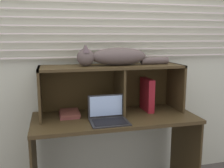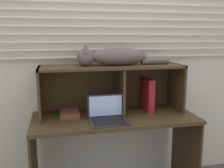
# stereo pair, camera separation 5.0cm
# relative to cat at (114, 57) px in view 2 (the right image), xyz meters

# --- Properties ---
(back_panel_with_blinds) EXTENTS (4.40, 0.08, 2.50)m
(back_panel_with_blinds) POSITION_rel_cat_xyz_m (-0.02, 0.23, -0.03)
(back_panel_with_blinds) COLOR beige
(back_panel_with_blinds) RESTS_ON ground
(desk) EXTENTS (1.42, 0.60, 0.78)m
(desk) POSITION_rel_cat_xyz_m (-0.02, -0.11, -0.67)
(desk) COLOR #3E3019
(desk) RESTS_ON ground
(hutch_shelf_unit) EXTENTS (1.28, 0.36, 0.44)m
(hutch_shelf_unit) POSITION_rel_cat_xyz_m (-0.01, 0.03, -0.21)
(hutch_shelf_unit) COLOR #3E3019
(hutch_shelf_unit) RESTS_ON desk
(cat) EXTENTS (0.84, 0.19, 0.19)m
(cat) POSITION_rel_cat_xyz_m (0.00, 0.00, 0.00)
(cat) COLOR #584B47
(cat) RESTS_ON hutch_shelf_unit
(laptop) EXTENTS (0.31, 0.25, 0.21)m
(laptop) POSITION_rel_cat_xyz_m (-0.11, -0.22, -0.47)
(laptop) COLOR #252525
(laptop) RESTS_ON desk
(binder_upright) EXTENTS (0.06, 0.24, 0.30)m
(binder_upright) POSITION_rel_cat_xyz_m (0.32, -0.00, -0.36)
(binder_upright) COLOR maroon
(binder_upright) RESTS_ON desk
(book_stack) EXTENTS (0.17, 0.24, 0.04)m
(book_stack) POSITION_rel_cat_xyz_m (-0.41, -0.00, -0.49)
(book_stack) COLOR brown
(book_stack) RESTS_ON desk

